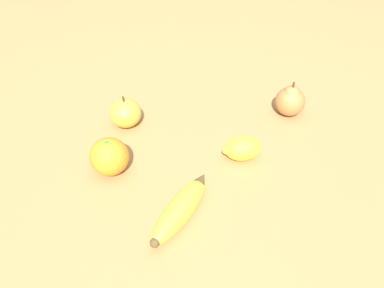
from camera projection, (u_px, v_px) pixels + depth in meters
name	position (u px, v px, depth m)	size (l,w,h in m)	color
ground_plane	(202.00, 151.00, 0.82)	(3.00, 3.00, 0.00)	#A87A47
banana	(181.00, 209.00, 0.68)	(0.15, 0.14, 0.04)	yellow
orange	(109.00, 155.00, 0.75)	(0.08, 0.08, 0.08)	orange
pear	(290.00, 100.00, 0.89)	(0.07, 0.07, 0.09)	#B2753D
apple	(125.00, 113.00, 0.87)	(0.07, 0.07, 0.08)	gold
lemon	(243.00, 149.00, 0.79)	(0.09, 0.06, 0.05)	yellow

